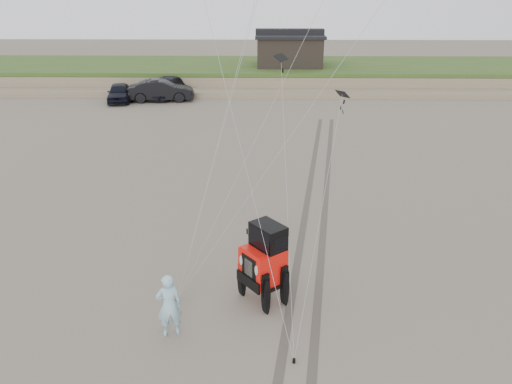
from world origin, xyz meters
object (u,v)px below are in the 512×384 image
at_px(cabin, 289,49).
at_px(man, 169,305).
at_px(truck_a, 119,93).
at_px(truck_c, 166,87).
at_px(truck_b, 161,90).
at_px(jeep, 263,271).

distance_m(cabin, man, 38.23).
bearing_deg(cabin, truck_a, -149.12).
bearing_deg(truck_c, truck_b, -80.62).
bearing_deg(truck_b, jeep, -169.27).
xyz_separation_m(truck_a, truck_c, (3.46, 1.93, 0.07)).
bearing_deg(man, truck_a, -88.10).
bearing_deg(jeep, cabin, 137.47).
bearing_deg(man, cabin, -113.01).
relative_size(truck_a, jeep, 0.81).
height_order(cabin, truck_a, cabin).
relative_size(truck_b, man, 2.84).
height_order(cabin, jeep, cabin).
bearing_deg(jeep, truck_b, 157.96).
distance_m(cabin, jeep, 36.36).
bearing_deg(truck_a, man, -82.69).
height_order(truck_c, jeep, jeep).
relative_size(truck_b, truck_c, 0.96).
bearing_deg(truck_b, truck_c, -8.47).
distance_m(cabin, truck_b, 13.76).
distance_m(jeep, man, 2.98).
xyz_separation_m(truck_a, man, (9.41, -29.39, 0.20)).
xyz_separation_m(truck_a, jeep, (11.90, -27.75, 0.25)).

